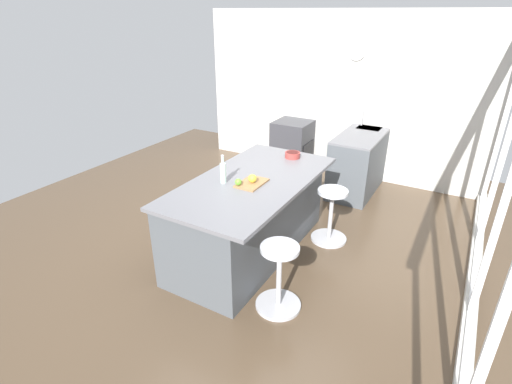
{
  "coord_description": "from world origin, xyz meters",
  "views": [
    {
      "loc": [
        3.34,
        2.06,
        2.6
      ],
      "look_at": [
        0.02,
        0.14,
        0.79
      ],
      "focal_mm": 27.05,
      "sensor_mm": 36.0,
      "label": 1
    }
  ],
  "objects_px": {
    "stool_middle": "(279,279)",
    "water_bottle": "(223,172)",
    "apple_green": "(238,182)",
    "oven_range": "(292,146)",
    "kitchen_island": "(249,215)",
    "cutting_board": "(252,183)",
    "fruit_bowl": "(293,155)",
    "stool_by_window": "(331,217)",
    "apple_yellow": "(252,178)"
  },
  "relations": [
    {
      "from": "stool_middle",
      "to": "water_bottle",
      "type": "distance_m",
      "value": 1.26
    },
    {
      "from": "apple_green",
      "to": "oven_range",
      "type": "bearing_deg",
      "value": -166.44
    },
    {
      "from": "kitchen_island",
      "to": "oven_range",
      "type": "bearing_deg",
      "value": -165.69
    },
    {
      "from": "cutting_board",
      "to": "water_bottle",
      "type": "distance_m",
      "value": 0.33
    },
    {
      "from": "cutting_board",
      "to": "fruit_bowl",
      "type": "height_order",
      "value": "fruit_bowl"
    },
    {
      "from": "kitchen_island",
      "to": "stool_middle",
      "type": "bearing_deg",
      "value": 47.06
    },
    {
      "from": "cutting_board",
      "to": "water_bottle",
      "type": "xyz_separation_m",
      "value": [
        0.12,
        -0.28,
        0.11
      ]
    },
    {
      "from": "stool_by_window",
      "to": "oven_range",
      "type": "bearing_deg",
      "value": -143.33
    },
    {
      "from": "cutting_board",
      "to": "apple_green",
      "type": "xyz_separation_m",
      "value": [
        0.14,
        -0.08,
        0.05
      ]
    },
    {
      "from": "stool_middle",
      "to": "water_bottle",
      "type": "relative_size",
      "value": 2.18
    },
    {
      "from": "stool_middle",
      "to": "cutting_board",
      "type": "xyz_separation_m",
      "value": [
        -0.59,
        -0.64,
        0.61
      ]
    },
    {
      "from": "apple_green",
      "to": "water_bottle",
      "type": "distance_m",
      "value": 0.21
    },
    {
      "from": "apple_yellow",
      "to": "cutting_board",
      "type": "bearing_deg",
      "value": -84.97
    },
    {
      "from": "oven_range",
      "to": "fruit_bowl",
      "type": "distance_m",
      "value": 1.97
    },
    {
      "from": "stool_by_window",
      "to": "water_bottle",
      "type": "height_order",
      "value": "water_bottle"
    },
    {
      "from": "kitchen_island",
      "to": "cutting_board",
      "type": "bearing_deg",
      "value": 45.5
    },
    {
      "from": "cutting_board",
      "to": "stool_by_window",
      "type": "bearing_deg",
      "value": 141.16
    },
    {
      "from": "cutting_board",
      "to": "oven_range",
      "type": "bearing_deg",
      "value": -164.13
    },
    {
      "from": "oven_range",
      "to": "stool_by_window",
      "type": "bearing_deg",
      "value": 36.67
    },
    {
      "from": "kitchen_island",
      "to": "stool_middle",
      "type": "distance_m",
      "value": 1.03
    },
    {
      "from": "cutting_board",
      "to": "apple_yellow",
      "type": "distance_m",
      "value": 0.06
    },
    {
      "from": "stool_by_window",
      "to": "fruit_bowl",
      "type": "distance_m",
      "value": 0.9
    },
    {
      "from": "stool_by_window",
      "to": "apple_yellow",
      "type": "distance_m",
      "value": 1.22
    },
    {
      "from": "stool_middle",
      "to": "stool_by_window",
      "type": "bearing_deg",
      "value": 180.0
    },
    {
      "from": "apple_green",
      "to": "stool_middle",
      "type": "bearing_deg",
      "value": 57.81
    },
    {
      "from": "apple_yellow",
      "to": "stool_by_window",
      "type": "bearing_deg",
      "value": 141.52
    },
    {
      "from": "stool_by_window",
      "to": "apple_yellow",
      "type": "relative_size",
      "value": 7.56
    },
    {
      "from": "oven_range",
      "to": "water_bottle",
      "type": "bearing_deg",
      "value": 9.75
    },
    {
      "from": "oven_range",
      "to": "fruit_bowl",
      "type": "xyz_separation_m",
      "value": [
        1.73,
        0.79,
        0.52
      ]
    },
    {
      "from": "oven_range",
      "to": "cutting_board",
      "type": "height_order",
      "value": "cutting_board"
    },
    {
      "from": "apple_yellow",
      "to": "fruit_bowl",
      "type": "bearing_deg",
      "value": 178.7
    },
    {
      "from": "stool_by_window",
      "to": "stool_middle",
      "type": "relative_size",
      "value": 1.0
    },
    {
      "from": "stool_by_window",
      "to": "apple_yellow",
      "type": "bearing_deg",
      "value": -38.48
    },
    {
      "from": "kitchen_island",
      "to": "water_bottle",
      "type": "bearing_deg",
      "value": -38.12
    },
    {
      "from": "stool_middle",
      "to": "apple_yellow",
      "type": "height_order",
      "value": "apple_yellow"
    },
    {
      "from": "kitchen_island",
      "to": "apple_yellow",
      "type": "xyz_separation_m",
      "value": [
        0.1,
        0.11,
        0.52
      ]
    },
    {
      "from": "apple_yellow",
      "to": "water_bottle",
      "type": "xyz_separation_m",
      "value": [
        0.12,
        -0.29,
        0.06
      ]
    },
    {
      "from": "kitchen_island",
      "to": "apple_yellow",
      "type": "distance_m",
      "value": 0.54
    },
    {
      "from": "oven_range",
      "to": "stool_by_window",
      "type": "xyz_separation_m",
      "value": [
        1.88,
        1.4,
        -0.12
      ]
    },
    {
      "from": "cutting_board",
      "to": "water_bottle",
      "type": "bearing_deg",
      "value": -66.52
    },
    {
      "from": "oven_range",
      "to": "apple_yellow",
      "type": "relative_size",
      "value": 9.82
    },
    {
      "from": "apple_green",
      "to": "water_bottle",
      "type": "xyz_separation_m",
      "value": [
        -0.01,
        -0.2,
        0.07
      ]
    },
    {
      "from": "kitchen_island",
      "to": "apple_green",
      "type": "xyz_separation_m",
      "value": [
        0.24,
        0.02,
        0.51
      ]
    },
    {
      "from": "water_bottle",
      "to": "fruit_bowl",
      "type": "height_order",
      "value": "water_bottle"
    },
    {
      "from": "oven_range",
      "to": "water_bottle",
      "type": "xyz_separation_m",
      "value": [
        2.8,
        0.48,
        0.61
      ]
    },
    {
      "from": "apple_yellow",
      "to": "kitchen_island",
      "type": "bearing_deg",
      "value": -131.98
    },
    {
      "from": "cutting_board",
      "to": "water_bottle",
      "type": "relative_size",
      "value": 1.15
    },
    {
      "from": "apple_yellow",
      "to": "fruit_bowl",
      "type": "xyz_separation_m",
      "value": [
        -0.95,
        0.02,
        -0.03
      ]
    },
    {
      "from": "apple_yellow",
      "to": "fruit_bowl",
      "type": "relative_size",
      "value": 0.48
    },
    {
      "from": "stool_by_window",
      "to": "stool_middle",
      "type": "xyz_separation_m",
      "value": [
        1.39,
        0.0,
        0.0
      ]
    }
  ]
}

